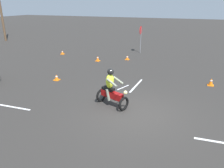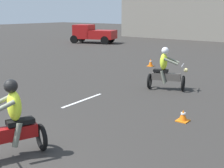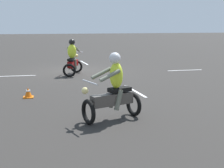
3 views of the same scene
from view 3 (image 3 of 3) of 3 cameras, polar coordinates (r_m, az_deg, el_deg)
ground_plane at (r=15.69m, az=-6.48°, el=2.36°), size 120.00×120.00×0.00m
motorcycle_rider_foreground at (r=14.42m, az=-7.22°, el=4.50°), size 1.07×1.55×1.66m
motorcycle_rider_background at (r=7.55m, az=0.22°, el=-1.27°), size 1.55×1.04×1.66m
traffic_cone_mid_center at (r=10.31m, az=-15.08°, el=-1.57°), size 0.32×0.32×0.33m
lane_stripe_e at (r=14.81m, az=-17.93°, el=1.40°), size 2.13×0.14×0.01m
lane_stripe_n at (r=10.99m, az=4.20°, el=-1.27°), size 0.23×2.08×0.01m
lane_stripe_w at (r=16.30m, az=13.21°, el=2.48°), size 1.85×0.11×0.01m
lane_stripe_s at (r=19.03m, az=-5.13°, el=3.91°), size 0.26×2.01×0.01m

